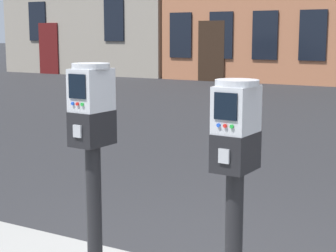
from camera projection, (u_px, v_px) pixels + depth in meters
parking_meter_near_kerb at (92, 135)px, 3.15m from camera, size 0.23×0.26×1.32m
parking_meter_twin_adjacent at (235, 159)px, 2.72m from camera, size 0.23×0.26×1.27m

